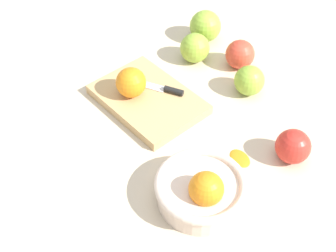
{
  "coord_description": "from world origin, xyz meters",
  "views": [
    {
      "loc": [
        -0.57,
        0.43,
        0.72
      ],
      "look_at": [
        -0.02,
        0.08,
        0.04
      ],
      "focal_mm": 49.0,
      "sensor_mm": 36.0,
      "label": 1
    }
  ],
  "objects_px": {
    "knife": "(160,88)",
    "apple_front_right_3": "(195,48)",
    "orange_on_board": "(131,83)",
    "bowl": "(201,190)",
    "apple_front_center": "(249,81)",
    "apple_front_right_2": "(240,54)",
    "cutting_board": "(148,99)",
    "apple_front_left": "(293,146)",
    "apple_front_right": "(205,26)"
  },
  "relations": [
    {
      "from": "knife",
      "to": "apple_front_center",
      "type": "distance_m",
      "value": 0.21
    },
    {
      "from": "cutting_board",
      "to": "orange_on_board",
      "type": "height_order",
      "value": "orange_on_board"
    },
    {
      "from": "apple_front_right",
      "to": "apple_front_center",
      "type": "distance_m",
      "value": 0.23
    },
    {
      "from": "cutting_board",
      "to": "bowl",
      "type": "bearing_deg",
      "value": 169.82
    },
    {
      "from": "orange_on_board",
      "to": "apple_front_right_3",
      "type": "relative_size",
      "value": 0.92
    },
    {
      "from": "bowl",
      "to": "apple_front_left",
      "type": "bearing_deg",
      "value": -92.79
    },
    {
      "from": "orange_on_board",
      "to": "knife",
      "type": "bearing_deg",
      "value": -107.91
    },
    {
      "from": "bowl",
      "to": "apple_front_right_3",
      "type": "distance_m",
      "value": 0.43
    },
    {
      "from": "cutting_board",
      "to": "apple_front_right_2",
      "type": "distance_m",
      "value": 0.26
    },
    {
      "from": "knife",
      "to": "apple_front_right_2",
      "type": "distance_m",
      "value": 0.23
    },
    {
      "from": "cutting_board",
      "to": "orange_on_board",
      "type": "bearing_deg",
      "value": 48.69
    },
    {
      "from": "apple_front_center",
      "to": "apple_front_right",
      "type": "bearing_deg",
      "value": -9.05
    },
    {
      "from": "cutting_board",
      "to": "apple_front_right_2",
      "type": "height_order",
      "value": "apple_front_right_2"
    },
    {
      "from": "bowl",
      "to": "apple_front_center",
      "type": "bearing_deg",
      "value": -54.11
    },
    {
      "from": "apple_front_right_2",
      "to": "apple_front_right",
      "type": "bearing_deg",
      "value": 2.75
    },
    {
      "from": "orange_on_board",
      "to": "apple_front_right",
      "type": "relative_size",
      "value": 0.83
    },
    {
      "from": "apple_front_right",
      "to": "apple_front_right_2",
      "type": "distance_m",
      "value": 0.14
    },
    {
      "from": "apple_front_left",
      "to": "apple_front_right",
      "type": "bearing_deg",
      "value": -11.9
    },
    {
      "from": "apple_front_right_2",
      "to": "apple_front_right_3",
      "type": "height_order",
      "value": "apple_front_right_3"
    },
    {
      "from": "bowl",
      "to": "knife",
      "type": "height_order",
      "value": "bowl"
    },
    {
      "from": "bowl",
      "to": "apple_front_left",
      "type": "distance_m",
      "value": 0.21
    },
    {
      "from": "apple_front_center",
      "to": "bowl",
      "type": "bearing_deg",
      "value": 125.89
    },
    {
      "from": "cutting_board",
      "to": "apple_front_right_3",
      "type": "height_order",
      "value": "apple_front_right_3"
    },
    {
      "from": "cutting_board",
      "to": "apple_front_center",
      "type": "distance_m",
      "value": 0.24
    },
    {
      "from": "bowl",
      "to": "orange_on_board",
      "type": "height_order",
      "value": "bowl"
    },
    {
      "from": "orange_on_board",
      "to": "bowl",
      "type": "bearing_deg",
      "value": 175.62
    },
    {
      "from": "apple_front_right_2",
      "to": "apple_front_center",
      "type": "relative_size",
      "value": 1.02
    },
    {
      "from": "apple_front_left",
      "to": "apple_front_right",
      "type": "distance_m",
      "value": 0.44
    },
    {
      "from": "apple_front_center",
      "to": "orange_on_board",
      "type": "bearing_deg",
      "value": 64.93
    },
    {
      "from": "bowl",
      "to": "apple_front_right_3",
      "type": "height_order",
      "value": "bowl"
    },
    {
      "from": "knife",
      "to": "apple_front_left",
      "type": "relative_size",
      "value": 1.92
    },
    {
      "from": "cutting_board",
      "to": "apple_front_right_3",
      "type": "distance_m",
      "value": 0.2
    },
    {
      "from": "knife",
      "to": "orange_on_board",
      "type": "bearing_deg",
      "value": 72.09
    },
    {
      "from": "knife",
      "to": "apple_front_right_3",
      "type": "xyz_separation_m",
      "value": [
        0.07,
        -0.14,
        0.01
      ]
    },
    {
      "from": "apple_front_left",
      "to": "bowl",
      "type": "bearing_deg",
      "value": 87.21
    },
    {
      "from": "apple_front_right",
      "to": "apple_front_right_3",
      "type": "height_order",
      "value": "apple_front_right"
    },
    {
      "from": "bowl",
      "to": "apple_front_right_3",
      "type": "relative_size",
      "value": 2.34
    },
    {
      "from": "apple_front_left",
      "to": "apple_front_right_3",
      "type": "distance_m",
      "value": 0.37
    },
    {
      "from": "apple_front_right",
      "to": "apple_front_right_3",
      "type": "relative_size",
      "value": 1.11
    },
    {
      "from": "apple_front_right_2",
      "to": "apple_front_center",
      "type": "height_order",
      "value": "apple_front_right_2"
    },
    {
      "from": "bowl",
      "to": "apple_front_right",
      "type": "xyz_separation_m",
      "value": [
        0.42,
        -0.3,
        0.01
      ]
    },
    {
      "from": "knife",
      "to": "apple_front_right",
      "type": "height_order",
      "value": "apple_front_right"
    },
    {
      "from": "apple_front_left",
      "to": "apple_front_right_2",
      "type": "distance_m",
      "value": 0.31
    },
    {
      "from": "bowl",
      "to": "knife",
      "type": "xyz_separation_m",
      "value": [
        0.29,
        -0.09,
        -0.01
      ]
    },
    {
      "from": "bowl",
      "to": "orange_on_board",
      "type": "relative_size",
      "value": 2.53
    },
    {
      "from": "bowl",
      "to": "cutting_board",
      "type": "distance_m",
      "value": 0.29
    },
    {
      "from": "bowl",
      "to": "apple_front_right_2",
      "type": "height_order",
      "value": "bowl"
    },
    {
      "from": "cutting_board",
      "to": "apple_front_right",
      "type": "bearing_deg",
      "value": -61.68
    },
    {
      "from": "bowl",
      "to": "knife",
      "type": "relative_size",
      "value": 1.27
    },
    {
      "from": "cutting_board",
      "to": "apple_front_right_2",
      "type": "relative_size",
      "value": 3.41
    }
  ]
}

